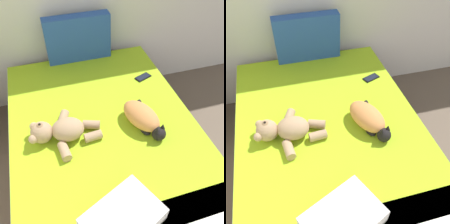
# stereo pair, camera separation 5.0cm
# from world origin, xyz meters

# --- Properties ---
(bed) EXTENTS (1.42, 2.02, 0.54)m
(bed) POSITION_xyz_m (1.05, 3.51, 0.27)
(bed) COLOR brown
(bed) RESTS_ON ground_plane
(patterned_cushion) EXTENTS (0.61, 0.12, 0.44)m
(patterned_cushion) POSITION_xyz_m (1.07, 4.44, 0.76)
(patterned_cushion) COLOR #264C99
(patterned_cushion) RESTS_ON bed
(cat) EXTENTS (0.29, 0.44, 0.15)m
(cat) POSITION_xyz_m (1.33, 3.42, 0.61)
(cat) COLOR #D18447
(cat) RESTS_ON bed
(teddy_bear) EXTENTS (0.51, 0.45, 0.17)m
(teddy_bear) POSITION_xyz_m (0.73, 3.47, 0.61)
(teddy_bear) COLOR tan
(teddy_bear) RESTS_ON bed
(cell_phone) EXTENTS (0.16, 0.12, 0.01)m
(cell_phone) POSITION_xyz_m (1.55, 3.96, 0.55)
(cell_phone) COLOR black
(cell_phone) RESTS_ON bed
(throw_pillow) EXTENTS (0.48, 0.42, 0.11)m
(throw_pillow) POSITION_xyz_m (0.95, 2.77, 0.59)
(throw_pillow) COLOR white
(throw_pillow) RESTS_ON bed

